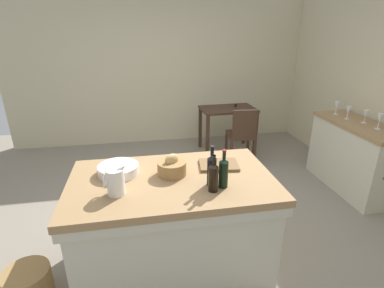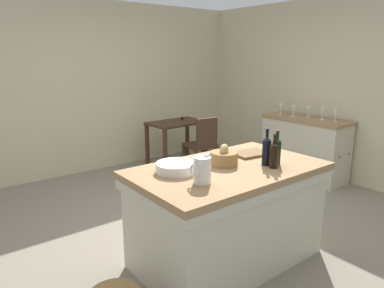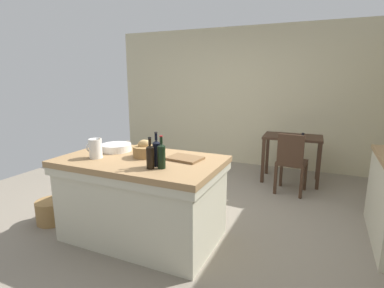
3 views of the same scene
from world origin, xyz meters
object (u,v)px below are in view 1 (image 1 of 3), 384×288
at_px(writing_desk, 228,115).
at_px(wine_bottle_amber, 212,170).
at_px(wash_bowl, 118,169).
at_px(wooden_chair, 242,134).
at_px(side_cabinet, 354,156).
at_px(pitcher, 115,182).
at_px(wine_glass_right, 348,110).
at_px(wine_glass_far_right, 337,106).
at_px(island_table, 173,220).
at_px(wine_glass_left, 380,119).
at_px(bread_basket, 172,167).
at_px(wicker_hamper, 29,284).
at_px(wine_glass_middle, 366,114).
at_px(wine_bottle_green, 213,177).
at_px(wine_bottle_dark, 223,172).
at_px(cutting_board, 219,165).

xyz_separation_m(writing_desk, wine_bottle_amber, (-0.95, -2.65, 0.37)).
bearing_deg(wash_bowl, wooden_chair, 45.63).
relative_size(side_cabinet, pitcher, 5.32).
relative_size(wine_glass_right, wine_glass_far_right, 0.95).
bearing_deg(island_table, wine_glass_left, 16.07).
distance_m(bread_basket, wicker_hamper, 1.44).
relative_size(wine_glass_middle, wine_glass_far_right, 0.94).
bearing_deg(wine_glass_right, writing_desk, 131.63).
bearing_deg(side_cabinet, wine_bottle_green, -151.38).
height_order(island_table, wine_bottle_green, wine_bottle_green).
height_order(wooden_chair, wine_bottle_green, wine_bottle_green).
bearing_deg(wine_bottle_dark, wooden_chair, 66.44).
height_order(pitcher, cutting_board, pitcher).
bearing_deg(wine_glass_middle, wine_bottle_amber, -153.38).
bearing_deg(wine_glass_middle, cutting_board, -158.74).
relative_size(side_cabinet, wash_bowl, 3.83).
bearing_deg(wine_glass_left, side_cabinet, 100.01).
height_order(side_cabinet, wine_glass_far_right, wine_glass_far_right).
height_order(bread_basket, wine_bottle_amber, wine_bottle_amber).
xyz_separation_m(wine_bottle_green, wicker_hamper, (-1.44, 0.09, -0.86)).
height_order(wash_bowl, bread_basket, bread_basket).
bearing_deg(wooden_chair, wine_glass_middle, -37.48).
height_order(wine_glass_middle, wicker_hamper, wine_glass_middle).
bearing_deg(wine_glass_middle, wine_glass_right, 119.17).
bearing_deg(bread_basket, wine_bottle_amber, -38.91).
xyz_separation_m(cutting_board, wine_bottle_dark, (-0.06, -0.35, 0.11)).
bearing_deg(wine_glass_right, wine_glass_far_right, 89.41).
distance_m(wash_bowl, wine_glass_left, 3.00).
bearing_deg(wine_bottle_green, wooden_chair, 64.90).
relative_size(island_table, bread_basket, 6.94).
relative_size(wine_bottle_dark, wine_glass_left, 1.64).
relative_size(writing_desk, wine_glass_far_right, 5.29).
xyz_separation_m(side_cabinet, writing_desk, (-1.24, 1.54, 0.18)).
height_order(wine_bottle_dark, wine_glass_right, wine_bottle_dark).
distance_m(side_cabinet, wine_glass_middle, 0.56).
relative_size(wine_glass_left, wine_glass_middle, 1.14).
bearing_deg(wine_glass_middle, wine_glass_far_right, 103.47).
bearing_deg(cutting_board, wine_glass_middle, 21.26).
relative_size(writing_desk, wine_glass_left, 4.97).
bearing_deg(wine_glass_left, island_table, -163.93).
bearing_deg(wine_glass_middle, island_table, -159.12).
bearing_deg(wicker_hamper, wash_bowl, 23.56).
distance_m(wash_bowl, bread_basket, 0.45).
xyz_separation_m(writing_desk, wine_glass_right, (1.19, -1.34, 0.38)).
bearing_deg(wine_bottle_green, wicker_hamper, 176.50).
bearing_deg(pitcher, wine_bottle_green, -6.74).
height_order(wash_bowl, wine_bottle_dark, wine_bottle_dark).
height_order(bread_basket, wine_bottle_dark, wine_bottle_dark).
height_order(island_table, bread_basket, bread_basket).
bearing_deg(cutting_board, wine_glass_right, 26.69).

